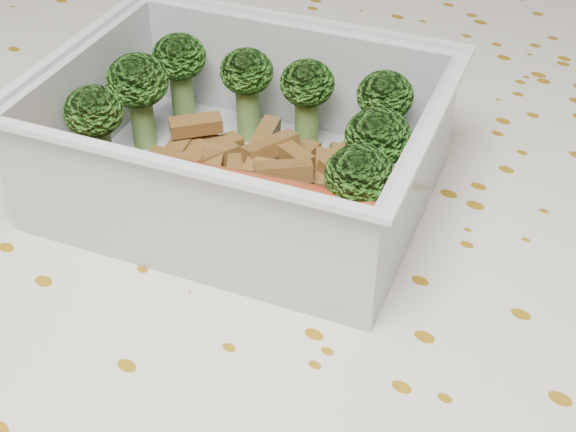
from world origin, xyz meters
The scene contains 6 objects.
dining_table centered at (0.00, 0.00, 0.67)m, with size 1.40×0.90×0.75m.
tablecloth centered at (0.00, 0.00, 0.72)m, with size 1.46×0.96×0.19m.
lunch_container centered at (-0.04, 0.03, 0.78)m, with size 0.22×0.19×0.07m.
broccoli_florets centered at (-0.05, 0.04, 0.80)m, with size 0.17×0.13×0.05m.
meat_pile centered at (-0.05, 0.04, 0.77)m, with size 0.11×0.07×0.02m.
sausage centered at (-0.03, -0.01, 0.78)m, with size 0.16×0.07×0.03m.
Camera 1 is at (0.17, -0.22, 1.01)m, focal length 50.00 mm.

